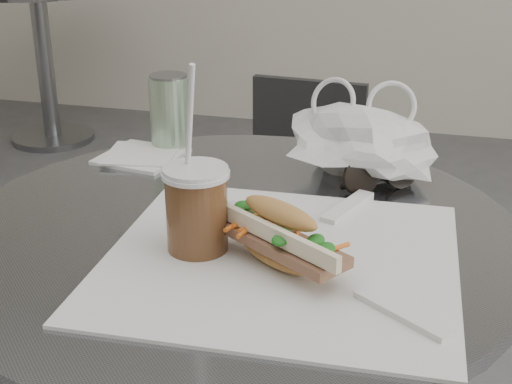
% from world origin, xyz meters
% --- Properties ---
extents(bg_table, '(0.70, 0.70, 0.74)m').
position_xyz_m(bg_table, '(-1.60, 2.40, 0.47)').
color(bg_table, slate).
rests_on(bg_table, ground).
extents(chair_far, '(0.38, 0.39, 0.71)m').
position_xyz_m(chair_far, '(-0.08, 0.98, 0.32)').
color(chair_far, '#303032').
rests_on(chair_far, ground).
extents(sandwich_paper, '(0.43, 0.41, 0.00)m').
position_xyz_m(sandwich_paper, '(0.08, 0.12, 0.74)').
color(sandwich_paper, white).
rests_on(sandwich_paper, cafe_table).
extents(banh_mi, '(0.23, 0.20, 0.08)m').
position_xyz_m(banh_mi, '(0.08, 0.10, 0.78)').
color(banh_mi, tan).
rests_on(banh_mi, sandwich_paper).
extents(iced_coffee, '(0.08, 0.08, 0.24)m').
position_xyz_m(iced_coffee, '(-0.02, 0.12, 0.80)').
color(iced_coffee, brown).
rests_on(iced_coffee, cafe_table).
extents(sunglasses, '(0.11, 0.10, 0.06)m').
position_xyz_m(sunglasses, '(0.17, 0.37, 0.76)').
color(sunglasses, black).
rests_on(sunglasses, cafe_table).
extents(plastic_bag, '(0.22, 0.18, 0.11)m').
position_xyz_m(plastic_bag, '(0.13, 0.41, 0.79)').
color(plastic_bag, white).
rests_on(plastic_bag, cafe_table).
extents(napkin_stack, '(0.14, 0.14, 0.01)m').
position_xyz_m(napkin_stack, '(-0.22, 0.41, 0.74)').
color(napkin_stack, white).
rests_on(napkin_stack, cafe_table).
extents(drink_can, '(0.07, 0.07, 0.13)m').
position_xyz_m(drink_can, '(-0.19, 0.47, 0.80)').
color(drink_can, '#54874E').
rests_on(drink_can, cafe_table).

